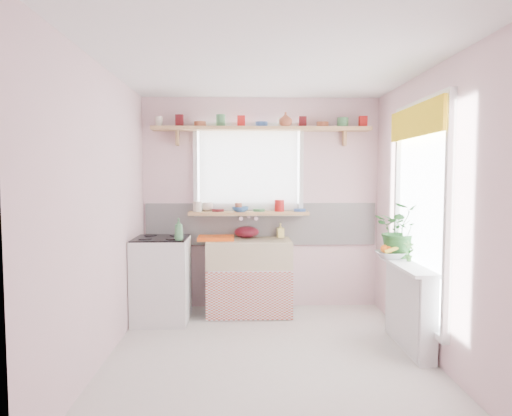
{
  "coord_description": "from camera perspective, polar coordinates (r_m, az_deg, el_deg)",
  "views": [
    {
      "loc": [
        -0.23,
        -3.84,
        1.57
      ],
      "look_at": [
        -0.09,
        0.55,
        1.27
      ],
      "focal_mm": 32.0,
      "sensor_mm": 36.0,
      "label": 1
    }
  ],
  "objects": [
    {
      "name": "room",
      "position": [
        4.79,
        8.94,
        1.53
      ],
      "size": [
        3.2,
        3.2,
        3.2
      ],
      "color": "silver",
      "rests_on": "ground"
    },
    {
      "name": "sink_unit",
      "position": [
        5.26,
        -0.88,
        -8.53
      ],
      "size": [
        0.95,
        0.65,
        1.11
      ],
      "color": "white",
      "rests_on": "ground"
    },
    {
      "name": "cooker",
      "position": [
        5.09,
        -11.71,
        -8.71
      ],
      "size": [
        0.58,
        0.58,
        0.93
      ],
      "color": "white",
      "rests_on": "ground"
    },
    {
      "name": "radiator_ledge",
      "position": [
        4.48,
        18.63,
        -11.43
      ],
      "size": [
        0.22,
        0.95,
        0.78
      ],
      "color": "white",
      "rests_on": "ground"
    },
    {
      "name": "windowsill",
      "position": [
        5.34,
        -0.92,
        -0.65
      ],
      "size": [
        1.4,
        0.22,
        0.04
      ],
      "primitive_type": "cube",
      "color": "tan",
      "rests_on": "room"
    },
    {
      "name": "pine_shelf",
      "position": [
        5.35,
        0.71,
        9.87
      ],
      "size": [
        2.52,
        0.24,
        0.04
      ],
      "primitive_type": "cube",
      "color": "tan",
      "rests_on": "room"
    },
    {
      "name": "shelf_crockery",
      "position": [
        5.35,
        0.71,
        10.67
      ],
      "size": [
        2.47,
        0.11,
        0.12
      ],
      "color": "silver",
      "rests_on": "pine_shelf"
    },
    {
      "name": "sill_crockery",
      "position": [
        5.33,
        -1.45,
        0.14
      ],
      "size": [
        1.35,
        0.11,
        0.12
      ],
      "color": "silver",
      "rests_on": "windowsill"
    },
    {
      "name": "dish_tray",
      "position": [
        5.22,
        -5.01,
        -3.75
      ],
      "size": [
        0.41,
        0.31,
        0.04
      ],
      "primitive_type": "cube",
      "rotation": [
        0.0,
        0.0,
        0.02
      ],
      "color": "#F75A16",
      "rests_on": "sink_unit"
    },
    {
      "name": "colander",
      "position": [
        5.38,
        -1.18,
        -3.01
      ],
      "size": [
        0.3,
        0.3,
        0.13
      ],
      "primitive_type": "ellipsoid",
      "rotation": [
        0.0,
        0.0,
        0.04
      ],
      "color": "#530E1A",
      "rests_on": "sink_unit"
    },
    {
      "name": "jade_plant",
      "position": [
        4.7,
        17.65,
        -2.61
      ],
      "size": [
        0.61,
        0.57,
        0.54
      ],
      "primitive_type": "imported",
      "rotation": [
        0.0,
        0.0,
        -0.37
      ],
      "color": "#245A24",
      "rests_on": "radiator_ledge"
    },
    {
      "name": "fruit_bowl",
      "position": [
        4.64,
        16.43,
        -5.65
      ],
      "size": [
        0.28,
        0.28,
        0.07
      ],
      "primitive_type": "imported",
      "rotation": [
        0.0,
        0.0,
        0.01
      ],
      "color": "silver",
      "rests_on": "radiator_ledge"
    },
    {
      "name": "herb_pot",
      "position": [
        4.51,
        18.54,
        -5.13
      ],
      "size": [
        0.11,
        0.08,
        0.2
      ],
      "primitive_type": "imported",
      "rotation": [
        0.0,
        0.0,
        0.07
      ],
      "color": "#3A6F2C",
      "rests_on": "radiator_ledge"
    },
    {
      "name": "soap_bottle_sink",
      "position": [
        5.4,
        3.07,
        -2.81
      ],
      "size": [
        0.09,
        0.09,
        0.17
      ],
      "primitive_type": "imported",
      "rotation": [
        0.0,
        0.0,
        0.17
      ],
      "color": "#F0DC6A",
      "rests_on": "sink_unit"
    },
    {
      "name": "sill_cup",
      "position": [
        5.41,
        -6.04,
        0.16
      ],
      "size": [
        0.16,
        0.16,
        0.11
      ],
      "primitive_type": "imported",
      "rotation": [
        0.0,
        0.0,
        -0.21
      ],
      "color": "silver",
      "rests_on": "windowsill"
    },
    {
      "name": "sill_bowl",
      "position": [
        5.28,
        -1.95,
        -0.17
      ],
      "size": [
        0.24,
        0.24,
        0.06
      ],
      "primitive_type": "imported",
      "rotation": [
        0.0,
        0.0,
        0.28
      ],
      "color": "#3365A5",
      "rests_on": "windowsill"
    },
    {
      "name": "shelf_vase",
      "position": [
        5.32,
        3.71,
        10.99
      ],
      "size": [
        0.2,
        0.2,
        0.16
      ],
      "primitive_type": "imported",
      "rotation": [
        0.0,
        0.0,
        0.42
      ],
      "color": "#AC5335",
      "rests_on": "pine_shelf"
    },
    {
      "name": "cooker_bottle",
      "position": [
        4.75,
        -9.64,
        -2.63
      ],
      "size": [
        0.09,
        0.1,
        0.23
      ],
      "primitive_type": "imported",
      "rotation": [
        0.0,
        0.0,
        0.08
      ],
      "color": "#458B54",
      "rests_on": "cooker"
    },
    {
      "name": "fruit",
      "position": [
        4.63,
        16.49,
        -4.92
      ],
      "size": [
        0.2,
        0.14,
        0.1
      ],
      "color": "orange",
      "rests_on": "fruit_bowl"
    }
  ]
}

